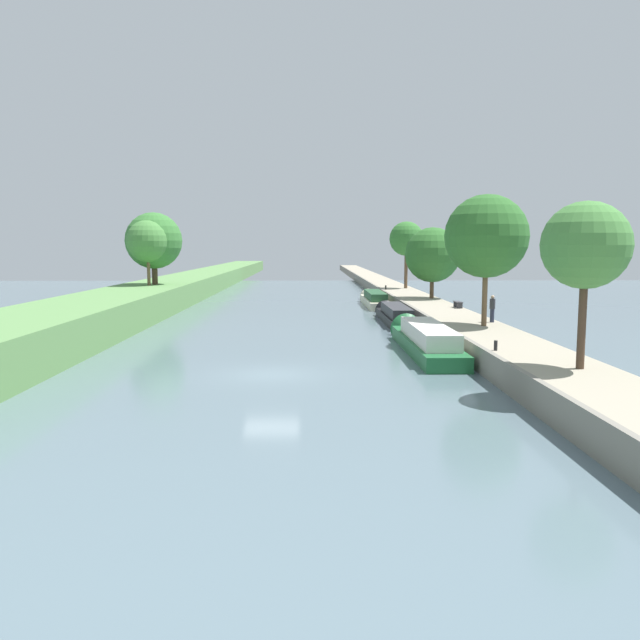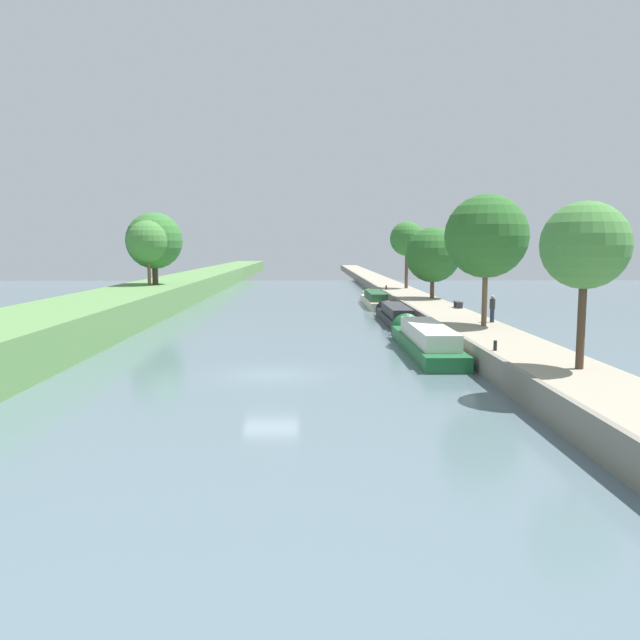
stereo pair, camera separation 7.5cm
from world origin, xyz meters
The scene contains 16 objects.
ground_plane centered at (0.00, 0.00, 0.00)m, with size 160.00×160.00×0.00m, color slate.
right_towpath centered at (11.58, 0.00, 0.58)m, with size 3.74×260.00×1.17m.
stone_quay centered at (9.59, 0.00, 0.61)m, with size 0.25×260.00×1.22m.
narrowboat_green centered at (8.10, 6.53, 0.64)m, with size 2.17×13.05×2.26m.
narrowboat_black centered at (8.30, 20.18, 0.54)m, with size 1.82×11.65×1.90m.
narrowboat_cream centered at (8.14, 33.98, 0.59)m, with size 1.87×12.27×1.97m.
tree_rightbank_near centered at (11.97, -4.78, 5.79)m, with size 3.26×3.26×6.28m.
tree_rightbank_midnear centered at (11.93, 8.28, 6.35)m, with size 4.80×4.80×7.59m.
tree_rightbank_midfar centered at (12.69, 27.98, 5.03)m, with size 4.88×4.88×6.31m.
tree_rightbank_far centered at (12.47, 41.73, 6.60)m, with size 3.77×3.77×7.36m.
tree_leftbank_downstream centered at (-12.79, 31.57, 6.30)m, with size 5.25×5.25×6.73m.
tree_leftbank_upstream centered at (-12.97, 30.05, 6.25)m, with size 3.83×3.83×5.96m.
person_walking centered at (12.90, 9.98, 2.04)m, with size 0.34×0.34×1.66m.
mooring_bollard_near centered at (10.01, -0.55, 1.39)m, with size 0.16×0.16×0.45m.
mooring_bollard_far centered at (10.01, 39.77, 1.39)m, with size 0.16×0.16×0.45m.
park_bench centered at (13.00, 19.26, 1.51)m, with size 0.44×1.50×0.47m.
Camera 2 is at (1.78, -28.14, 5.76)m, focal length 35.46 mm.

